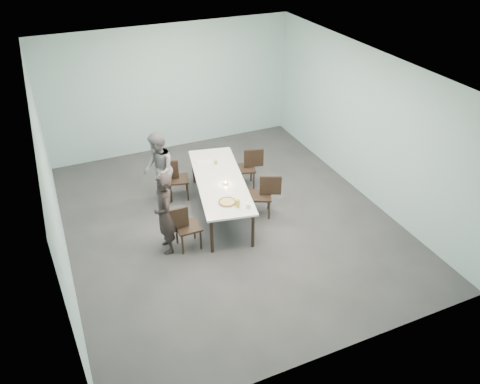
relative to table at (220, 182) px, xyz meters
name	(u,v)px	position (x,y,z in m)	size (l,w,h in m)	color
ground	(228,220)	(0.02, -0.33, -0.69)	(7.00, 7.00, 0.00)	#333335
room_shell	(226,125)	(0.02, -0.33, 1.33)	(6.02, 7.02, 3.01)	#9CC1C4
table	(220,182)	(0.00, 0.00, 0.00)	(1.39, 2.73, 0.75)	white
chair_near_left	(183,225)	(-1.01, -0.80, -0.19)	(0.61, 0.42, 0.87)	black
chair_far_left	(174,177)	(-0.68, 0.86, -0.19)	(0.65, 0.51, 0.87)	black
chair_near_right	(265,193)	(0.76, -0.43, -0.19)	(0.65, 0.56, 0.87)	black
chair_far_right	(249,165)	(0.92, 0.68, -0.19)	(0.65, 0.51, 0.87)	black
diner_near	(165,214)	(-1.29, -0.72, 0.07)	(0.56, 0.36, 1.52)	black
diner_far	(159,170)	(-1.00, 0.80, 0.08)	(0.75, 0.59, 1.55)	slate
pizza	(227,202)	(-0.18, -0.81, 0.08)	(0.34, 0.34, 0.04)	white
side_plate	(230,193)	(-0.02, -0.54, 0.06)	(0.18, 0.18, 0.01)	white
beer_glass	(238,203)	(-0.05, -1.01, 0.13)	(0.08, 0.08, 0.15)	gold
water_tumbler	(248,206)	(0.10, -1.11, 0.10)	(0.08, 0.08, 0.09)	silver
tealight	(226,183)	(0.03, -0.22, 0.08)	(0.06, 0.06, 0.05)	silver
amber_tumbler	(216,162)	(0.15, 0.60, 0.10)	(0.07, 0.07, 0.08)	gold
menu	(205,162)	(-0.04, 0.75, 0.06)	(0.30, 0.22, 0.01)	silver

